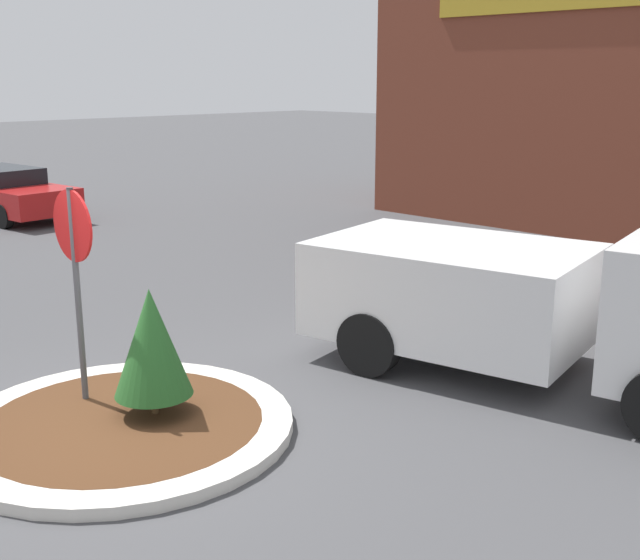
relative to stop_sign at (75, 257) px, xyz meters
The scene contains 6 objects.
ground_plane 1.96m from the stop_sign, ahead, with size 120.00×120.00×0.00m, color #474749.
traffic_island 1.90m from the stop_sign, ahead, with size 3.61×3.61×0.13m.
stop_sign is the anchor object (origin of this frame).
island_shrub 1.28m from the stop_sign, 19.45° to the left, with size 0.84×0.84×1.39m.
utility_truck 5.52m from the stop_sign, 54.69° to the left, with size 5.97×3.24×1.95m.
parked_sedan_red 14.09m from the stop_sign, 159.37° to the left, with size 4.85×2.21×1.33m.
Camera 1 is at (7.04, -4.09, 3.66)m, focal length 45.00 mm.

